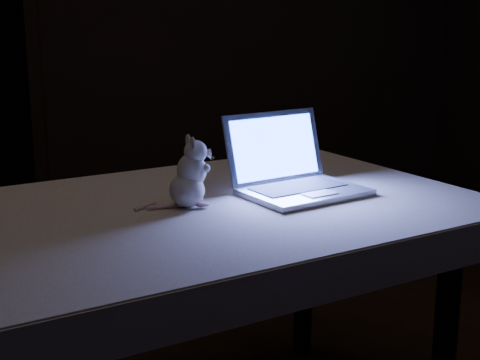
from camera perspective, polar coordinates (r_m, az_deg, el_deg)
name	(u,v)px	position (r m, az deg, el deg)	size (l,w,h in m)	color
back_wall	(129,22)	(4.66, -9.06, 12.69)	(4.50, 0.04, 2.60)	black
table	(209,331)	(2.20, -2.55, -12.28)	(1.49, 0.95, 0.80)	black
tablecloth	(199,222)	(2.08, -3.38, -3.46)	(1.60, 1.07, 0.11)	beige
laptop	(305,156)	(2.14, 5.38, 1.96)	(0.36, 0.32, 0.25)	#A2A2A6
plush_mouse	(187,172)	(2.01, -4.40, 0.65)	(0.15, 0.15, 0.21)	silver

